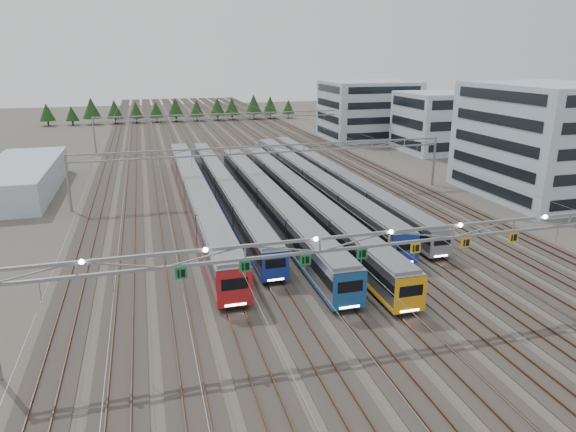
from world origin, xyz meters
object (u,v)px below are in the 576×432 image
object	(u,v)px
train_f	(333,177)
gantry_far	(222,120)
train_b	(224,187)
depot_bldg_mid	(435,122)
train_d	(300,198)
depot_bldg_south	(545,141)
train_a	(196,194)
train_c	(268,200)
train_e	(311,181)
gantry_near	(389,241)
gantry_mid	(268,155)
depot_bldg_north	(368,110)
west_shed	(21,178)

from	to	relation	value
train_f	gantry_far	distance (m)	44.44
train_b	depot_bldg_mid	distance (m)	58.62
train_d	depot_bldg_south	distance (m)	38.61
train_a	depot_bldg_mid	distance (m)	64.20
train_c	depot_bldg_south	world-z (taller)	depot_bldg_south
train_a	depot_bldg_south	xyz separation A→B (m)	(51.59, -6.35, 6.11)
train_e	depot_bldg_south	bearing A→B (deg)	-16.12
train_a	train_d	bearing A→B (deg)	-22.51
gantry_near	depot_bldg_south	size ratio (longest dim) A/B	2.56
depot_bldg_mid	train_f	bearing A→B (deg)	-142.63
train_b	gantry_mid	bearing A→B (deg)	0.93
train_f	gantry_near	distance (m)	44.13
gantry_mid	train_b	bearing A→B (deg)	-179.07
gantry_far	depot_bldg_north	bearing A→B (deg)	6.95
train_a	gantry_far	distance (m)	50.02
train_d	depot_bldg_north	distance (m)	69.23
depot_bldg_south	train_b	bearing A→B (deg)	168.24
depot_bldg_south	depot_bldg_north	distance (m)	59.64
gantry_far	depot_bldg_south	xyz separation A→B (m)	(40.34, -54.91, 1.97)
gantry_far	train_f	bearing A→B (deg)	-75.26
train_c	train_e	bearing A→B (deg)	45.29
train_f	gantry_near	size ratio (longest dim) A/B	1.15
depot_bldg_north	train_c	bearing A→B (deg)	-124.57
train_d	depot_bldg_mid	world-z (taller)	depot_bldg_mid
train_c	depot_bldg_north	size ratio (longest dim) A/B	2.63
depot_bldg_south	train_e	bearing A→B (deg)	163.88
train_a	west_shed	distance (m)	30.29
train_e	west_shed	world-z (taller)	west_shed
train_e	gantry_near	size ratio (longest dim) A/B	1.09
train_e	gantry_mid	size ratio (longest dim) A/B	1.09
gantry_far	depot_bldg_north	distance (m)	38.68
train_e	depot_bldg_south	world-z (taller)	depot_bldg_south
gantry_near	train_c	bearing A→B (deg)	94.09
train_a	train_b	distance (m)	5.68
gantry_far	train_c	bearing A→B (deg)	-92.37
train_e	depot_bldg_mid	bearing A→B (deg)	36.40
train_c	gantry_near	distance (m)	31.28
train_d	depot_bldg_north	world-z (taller)	depot_bldg_north
train_e	depot_bldg_mid	distance (m)	47.28
west_shed	train_e	bearing A→B (deg)	-17.07
train_f	west_shed	bearing A→B (deg)	167.21
gantry_mid	train_a	bearing A→B (deg)	-162.43
train_b	gantry_near	distance (m)	40.89
gantry_mid	train_c	bearing A→B (deg)	-103.61
depot_bldg_south	gantry_far	bearing A→B (deg)	126.30
train_c	west_shed	distance (m)	40.96
train_f	depot_bldg_mid	bearing A→B (deg)	37.37
west_shed	gantry_mid	bearing A→B (deg)	-19.70
train_a	west_shed	world-z (taller)	west_shed
train_d	depot_bldg_south	size ratio (longest dim) A/B	2.81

